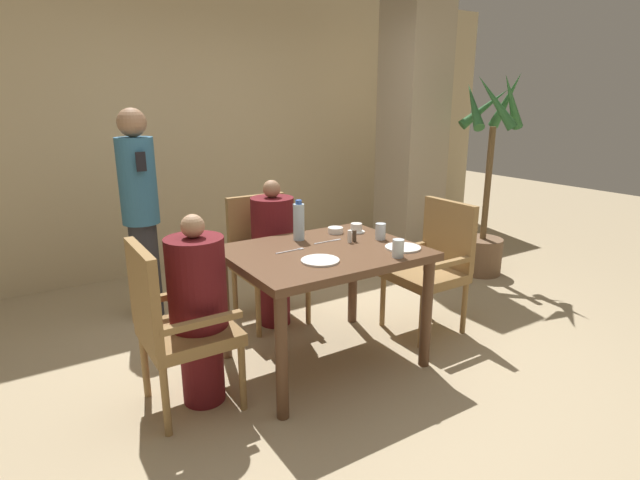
# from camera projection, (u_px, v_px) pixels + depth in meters

# --- Properties ---
(ground_plane) EXTENTS (16.00, 16.00, 0.00)m
(ground_plane) POSITION_uv_depth(u_px,v_px,m) (324.00, 360.00, 3.35)
(ground_plane) COLOR tan
(wall_back) EXTENTS (8.00, 0.06, 2.80)m
(wall_back) POSITION_uv_depth(u_px,v_px,m) (191.00, 130.00, 4.94)
(wall_back) COLOR #C6B289
(wall_back) RESTS_ON ground_plane
(pillar_stone) EXTENTS (0.53, 0.53, 2.70)m
(pillar_stone) POSITION_uv_depth(u_px,v_px,m) (412.00, 133.00, 5.13)
(pillar_stone) COLOR tan
(pillar_stone) RESTS_ON ground_plane
(dining_table) EXTENTS (1.17, 0.92, 0.78)m
(dining_table) POSITION_uv_depth(u_px,v_px,m) (324.00, 265.00, 3.16)
(dining_table) COLOR brown
(dining_table) RESTS_ON ground_plane
(chair_left_side) EXTENTS (0.49, 0.49, 0.97)m
(chair_left_side) POSITION_uv_depth(u_px,v_px,m) (173.00, 321.00, 2.70)
(chair_left_side) COLOR olive
(chair_left_side) RESTS_ON ground_plane
(diner_in_left_chair) EXTENTS (0.32, 0.32, 1.11)m
(diner_in_left_chair) POSITION_uv_depth(u_px,v_px,m) (199.00, 309.00, 2.76)
(diner_in_left_chair) COLOR #5B1419
(diner_in_left_chair) RESTS_ON ground_plane
(chair_far_side) EXTENTS (0.49, 0.49, 0.97)m
(chair_far_side) POSITION_uv_depth(u_px,v_px,m) (265.00, 254.00, 3.89)
(chair_far_side) COLOR olive
(chair_far_side) RESTS_ON ground_plane
(diner_in_far_chair) EXTENTS (0.32, 0.32, 1.13)m
(diner_in_far_chair) POSITION_uv_depth(u_px,v_px,m) (273.00, 252.00, 3.76)
(diner_in_far_chair) COLOR #5B1419
(diner_in_far_chair) RESTS_ON ground_plane
(chair_right_side) EXTENTS (0.49, 0.49, 0.97)m
(chair_right_side) POSITION_uv_depth(u_px,v_px,m) (433.00, 261.00, 3.70)
(chair_right_side) COLOR olive
(chair_right_side) RESTS_ON ground_plane
(standing_host) EXTENTS (0.28, 0.31, 1.63)m
(standing_host) POSITION_uv_depth(u_px,v_px,m) (140.00, 209.00, 3.82)
(standing_host) COLOR #2D2D33
(standing_host) RESTS_ON ground_plane
(potted_palm) EXTENTS (0.68, 0.65, 1.95)m
(potted_palm) POSITION_uv_depth(u_px,v_px,m) (485.00, 207.00, 4.85)
(potted_palm) COLOR brown
(potted_palm) RESTS_ON ground_plane
(plate_main_left) EXTENTS (0.23, 0.23, 0.01)m
(plate_main_left) POSITION_uv_depth(u_px,v_px,m) (320.00, 260.00, 2.90)
(plate_main_left) COLOR white
(plate_main_left) RESTS_ON dining_table
(plate_main_right) EXTENTS (0.23, 0.23, 0.01)m
(plate_main_right) POSITION_uv_depth(u_px,v_px,m) (403.00, 248.00, 3.15)
(plate_main_right) COLOR white
(plate_main_right) RESTS_ON dining_table
(teacup_with_saucer) EXTENTS (0.12, 0.12, 0.06)m
(teacup_with_saucer) POSITION_uv_depth(u_px,v_px,m) (356.00, 228.00, 3.53)
(teacup_with_saucer) COLOR white
(teacup_with_saucer) RESTS_ON dining_table
(bowl_small) EXTENTS (0.11, 0.11, 0.04)m
(bowl_small) POSITION_uv_depth(u_px,v_px,m) (335.00, 230.00, 3.51)
(bowl_small) COLOR white
(bowl_small) RESTS_ON dining_table
(water_bottle) EXTENTS (0.08, 0.08, 0.27)m
(water_bottle) POSITION_uv_depth(u_px,v_px,m) (299.00, 221.00, 3.31)
(water_bottle) COLOR silver
(water_bottle) RESTS_ON dining_table
(glass_tall_near) EXTENTS (0.07, 0.07, 0.11)m
(glass_tall_near) POSITION_uv_depth(u_px,v_px,m) (381.00, 231.00, 3.34)
(glass_tall_near) COLOR silver
(glass_tall_near) RESTS_ON dining_table
(glass_tall_mid) EXTENTS (0.07, 0.07, 0.11)m
(glass_tall_mid) POSITION_uv_depth(u_px,v_px,m) (398.00, 248.00, 2.96)
(glass_tall_mid) COLOR silver
(glass_tall_mid) RESTS_ON dining_table
(salt_shaker) EXTENTS (0.03, 0.03, 0.08)m
(salt_shaker) POSITION_uv_depth(u_px,v_px,m) (350.00, 236.00, 3.28)
(salt_shaker) COLOR white
(salt_shaker) RESTS_ON dining_table
(pepper_shaker) EXTENTS (0.03, 0.03, 0.08)m
(pepper_shaker) POSITION_uv_depth(u_px,v_px,m) (354.00, 236.00, 3.30)
(pepper_shaker) COLOR #4C3D2D
(pepper_shaker) RESTS_ON dining_table
(fork_beside_plate) EXTENTS (0.20, 0.02, 0.00)m
(fork_beside_plate) POSITION_uv_depth(u_px,v_px,m) (293.00, 250.00, 3.10)
(fork_beside_plate) COLOR silver
(fork_beside_plate) RESTS_ON dining_table
(knife_beside_plate) EXTENTS (0.21, 0.02, 0.00)m
(knife_beside_plate) POSITION_uv_depth(u_px,v_px,m) (329.00, 241.00, 3.30)
(knife_beside_plate) COLOR silver
(knife_beside_plate) RESTS_ON dining_table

